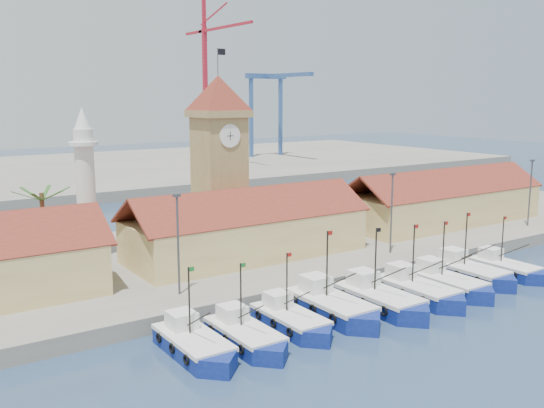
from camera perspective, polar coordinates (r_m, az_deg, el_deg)
ground at (r=52.59m, az=9.39°, el=-11.03°), size 400.00×400.00×0.00m
quay at (r=70.80m, az=-4.07°, el=-4.73°), size 140.00×32.00×1.50m
terminal at (r=150.39m, az=-20.70°, el=2.62°), size 240.00×80.00×2.00m
boat_0 at (r=46.02m, az=-7.22°, el=-13.16°), size 3.34×9.16×6.93m
boat_1 at (r=47.32m, az=-2.40°, el=-12.44°), size 3.25×8.90×6.73m
boat_2 at (r=50.33m, az=1.94°, el=-11.04°), size 3.22×8.83×6.68m
boat_3 at (r=53.27m, az=5.80°, el=-9.72°), size 3.81×10.43×7.89m
boat_4 at (r=55.61m, az=10.29°, el=-8.99°), size 3.74×10.24×7.75m
boat_5 at (r=58.86m, az=13.68°, el=-8.07°), size 3.61×9.90×7.49m
boat_6 at (r=61.93m, az=16.29°, el=-7.30°), size 3.51×9.63×7.29m
boat_7 at (r=66.20m, az=18.23°, el=-6.26°), size 3.60×9.85×7.46m
boat_8 at (r=69.42m, az=21.26°, el=-5.77°), size 3.22×8.81×6.67m
hall_center at (r=66.69m, az=-2.38°, el=-2.78°), size 27.04×10.13×7.61m
hall_right at (r=87.46m, az=15.76°, el=-0.07°), size 31.20×10.13×7.61m
clock_tower at (r=70.53m, az=-4.99°, el=4.46°), size 5.80×5.80×22.70m
minaret at (r=66.82m, az=-17.13°, el=1.81°), size 3.00×3.00×16.30m
palm_tree at (r=64.22m, az=-20.71°, el=-1.87°), size 5.60×5.03×8.39m
lamp_posts at (r=59.93m, az=2.03°, el=-1.81°), size 80.70×0.25×9.03m
crane_red_right at (r=157.60m, az=-6.08°, el=12.21°), size 1.00×32.67×41.17m
gantry at (r=171.47m, az=0.06°, el=10.48°), size 13.00×22.00×23.20m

